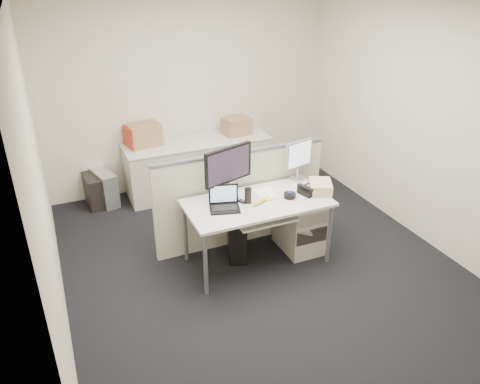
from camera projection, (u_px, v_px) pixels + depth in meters
name	position (u px, v px, depth m)	size (l,w,h in m)	color
floor	(256.00, 260.00, 5.16)	(4.00, 4.50, 0.01)	black
wall_back	(188.00, 91.00, 6.40)	(4.00, 0.02, 2.70)	beige
wall_front	(425.00, 273.00, 2.71)	(4.00, 0.02, 2.70)	beige
wall_left	(39.00, 180.00, 3.85)	(0.02, 4.50, 2.70)	beige
wall_right	(419.00, 120.00, 5.26)	(0.02, 4.50, 2.70)	beige
desk	(258.00, 207.00, 4.86)	(1.50, 0.75, 0.73)	silver
keyboard_tray	(265.00, 219.00, 4.73)	(0.62, 0.32, 0.02)	silver
drawer_pedestal	(299.00, 222.00, 5.25)	(0.40, 0.55, 0.65)	#A9A193
cubicle_partition	(241.00, 199.00, 5.28)	(2.00, 0.06, 1.10)	beige
back_counter	(199.00, 166.00, 6.58)	(2.00, 0.60, 0.72)	#A9A193
monitor_main	(228.00, 174.00, 4.76)	(0.58, 0.22, 0.58)	black
monitor_small	(298.00, 161.00, 5.22)	(0.37, 0.19, 0.45)	#B7B7BC
laptop	(225.00, 199.00, 4.63)	(0.30, 0.22, 0.22)	black
trackball	(290.00, 195.00, 4.90)	(0.13, 0.13, 0.05)	black
desk_phone	(310.00, 190.00, 5.00)	(0.22, 0.18, 0.07)	black
paper_stack	(266.00, 194.00, 4.98)	(0.20, 0.26, 0.01)	white
sticky_pad	(268.00, 199.00, 4.87)	(0.08, 0.08, 0.01)	yellow
travel_mug	(248.00, 196.00, 4.78)	(0.07, 0.07, 0.15)	black
banana	(260.00, 202.00, 4.78)	(0.19, 0.05, 0.04)	gold
cellphone	(242.00, 202.00, 4.82)	(0.05, 0.10, 0.01)	black
manila_folders	(320.00, 187.00, 5.02)	(0.23, 0.30, 0.11)	#CDB385
keyboard	(268.00, 214.00, 4.77)	(0.41, 0.14, 0.02)	black
pc_tower_desk	(237.00, 237.00, 5.17)	(0.19, 0.47, 0.44)	black
pc_tower_spare_dark	(93.00, 191.00, 6.22)	(0.18, 0.45, 0.42)	black
pc_tower_spare_silver	(105.00, 188.00, 6.26)	(0.20, 0.49, 0.46)	#B7B7BC
cardboard_box_left	(144.00, 136.00, 6.20)	(0.41, 0.31, 0.31)	#A48656
cardboard_box_right	(237.00, 126.00, 6.60)	(0.37, 0.28, 0.26)	#A48656
red_binder	(130.00, 138.00, 6.12)	(0.07, 0.32, 0.30)	#B6291C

